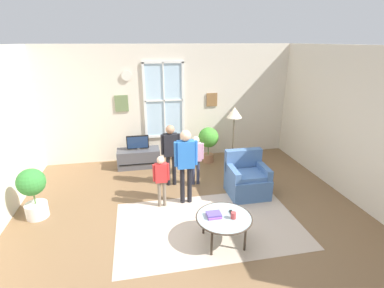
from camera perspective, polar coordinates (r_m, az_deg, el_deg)
The scene contains 18 objects.
ground_plane at distance 5.31m, azimuth 0.07°, elevation -14.18°, with size 6.89×6.39×0.02m, color brown.
back_wall at distance 7.48m, azimuth -4.47°, elevation 8.06°, with size 6.29×0.17×2.89m.
side_wall_right at distance 6.13m, azimuth 30.97°, elevation 2.60°, with size 0.12×5.79×2.89m.
area_rug at distance 5.11m, azimuth 3.32°, elevation -15.55°, with size 3.09×1.91×0.01m, color #C6B29E.
tv_stand at distance 7.25m, azimuth -10.47°, elevation -2.73°, with size 1.02×0.48×0.45m.
television at distance 7.10m, azimuth -10.67°, elevation 0.33°, with size 0.53×0.08×0.35m.
armchair at distance 5.96m, azimuth 10.75°, elevation -6.80°, with size 0.76×0.74×0.87m.
coffee_table at distance 4.53m, azimuth 6.33°, elevation -14.37°, with size 0.86×0.86×0.45m.
book_stack at distance 4.51m, azimuth 4.32°, elevation -13.74°, with size 0.22×0.20×0.05m.
cup at distance 4.48m, azimuth 8.19°, elevation -13.78°, with size 0.08×0.08×0.10m, color #BF3F3F.
remote_near_books at distance 4.60m, azimuth 7.85°, elevation -13.32°, with size 0.04×0.14×0.02m, color black.
person_black_shirt at distance 6.02m, azimuth -4.24°, elevation -0.86°, with size 0.40×0.18×1.34m.
person_pink_shirt at distance 6.08m, azimuth 0.75°, elevation -2.16°, with size 0.33×0.15×1.09m.
person_blue_shirt at distance 5.30m, azimuth -1.25°, elevation -2.91°, with size 0.44×0.20×1.45m.
person_red_shirt at distance 5.32m, azimuth -6.11°, elevation -6.23°, with size 0.30×0.14×1.01m.
potted_plant_by_window at distance 7.29m, azimuth 3.27°, elevation 0.88°, with size 0.51×0.51×0.91m.
potted_plant_corner at distance 5.72m, azimuth -28.93°, elevation -7.90°, with size 0.47×0.47×0.92m.
floor_lamp at distance 6.18m, azimuth 8.31°, elevation 4.76°, with size 0.32×0.32×1.65m.
Camera 1 is at (-0.87, -4.32, 2.96)m, focal length 27.02 mm.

